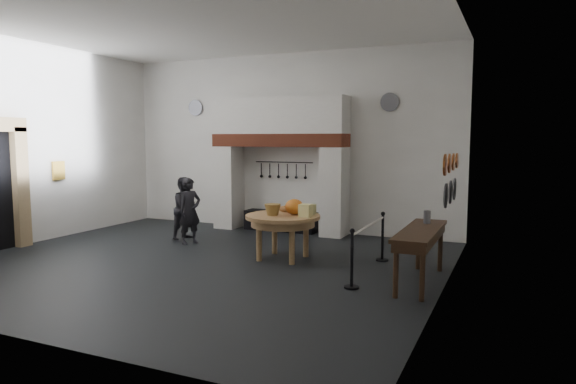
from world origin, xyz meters
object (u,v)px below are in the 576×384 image
at_px(visitor_near, 190,211).
at_px(barrier_post_near, 352,260).
at_px(work_table, 283,217).
at_px(iron_range, 281,221).
at_px(side_table, 421,231).
at_px(barrier_post_far, 382,238).
at_px(visitor_far, 185,208).

height_order(visitor_near, barrier_post_near, visitor_near).
height_order(work_table, barrier_post_near, barrier_post_near).
bearing_deg(visitor_near, iron_range, -4.10).
xyz_separation_m(side_table, barrier_post_far, (-0.93, 1.28, -0.42)).
bearing_deg(barrier_post_far, visitor_near, -177.98).
distance_m(side_table, barrier_post_near, 1.25).
xyz_separation_m(iron_range, visitor_near, (-1.18, -2.29, 0.49)).
bearing_deg(side_table, visitor_near, 167.98).
height_order(work_table, barrier_post_far, barrier_post_far).
xyz_separation_m(iron_range, side_table, (4.10, -3.42, 0.62)).
height_order(visitor_near, side_table, visitor_near).
bearing_deg(barrier_post_near, visitor_far, 154.65).
xyz_separation_m(visitor_far, barrier_post_far, (4.74, -0.25, -0.28)).
distance_m(iron_range, side_table, 5.37).
xyz_separation_m(work_table, side_table, (2.76, -0.64, 0.03)).
height_order(iron_range, work_table, work_table).
bearing_deg(work_table, side_table, -13.13).
bearing_deg(barrier_post_far, barrier_post_near, -90.00).
bearing_deg(iron_range, side_table, -39.82).
height_order(iron_range, visitor_far, visitor_far).
bearing_deg(visitor_near, barrier_post_far, -64.93).
height_order(work_table, visitor_far, visitor_far).
bearing_deg(side_table, barrier_post_far, 126.16).
distance_m(iron_range, work_table, 3.14).
relative_size(barrier_post_near, barrier_post_far, 1.00).
relative_size(work_table, barrier_post_far, 1.63).
relative_size(work_table, side_table, 0.66).
distance_m(work_table, barrier_post_near, 2.31).
relative_size(iron_range, visitor_far, 1.30).
bearing_deg(visitor_far, barrier_post_far, -84.04).
xyz_separation_m(visitor_near, barrier_post_near, (4.34, -1.85, -0.29)).
distance_m(iron_range, visitor_far, 2.51).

